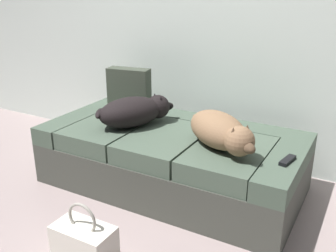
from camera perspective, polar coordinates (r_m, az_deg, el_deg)
couch at (r=2.79m, az=0.51°, el=-4.79°), size 1.81×0.90×0.43m
dog_dark at (r=2.78m, az=-4.86°, el=2.21°), size 0.47×0.59×0.21m
dog_tan at (r=2.41m, az=7.85°, el=-0.77°), size 0.59×0.49×0.22m
tv_remote at (r=2.34m, az=17.24°, el=-4.87°), size 0.07×0.16×0.02m
throw_pillow at (r=3.12m, az=-5.78°, el=5.40°), size 0.36×0.17×0.34m
handbag at (r=2.13m, az=-12.23°, el=-16.89°), size 0.32×0.18×0.38m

